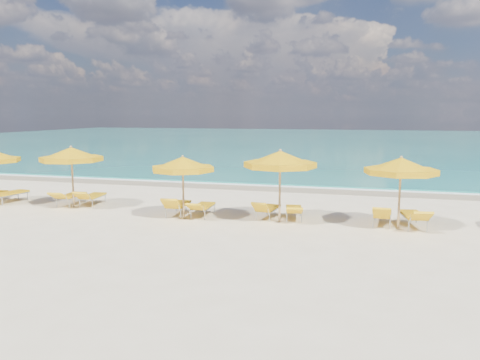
# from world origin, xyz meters

# --- Properties ---
(ground_plane) EXTENTS (120.00, 120.00, 0.00)m
(ground_plane) POSITION_xyz_m (0.00, 0.00, 0.00)
(ground_plane) COLOR beige
(ocean) EXTENTS (120.00, 80.00, 0.30)m
(ocean) POSITION_xyz_m (0.00, 48.00, 0.00)
(ocean) COLOR #14746A
(ocean) RESTS_ON ground
(wet_sand_band) EXTENTS (120.00, 2.60, 0.01)m
(wet_sand_band) POSITION_xyz_m (0.00, 7.40, 0.00)
(wet_sand_band) COLOR tan
(wet_sand_band) RESTS_ON ground
(foam_line) EXTENTS (120.00, 1.20, 0.03)m
(foam_line) POSITION_xyz_m (0.00, 8.20, 0.00)
(foam_line) COLOR white
(foam_line) RESTS_ON ground
(whitecap_near) EXTENTS (14.00, 0.36, 0.05)m
(whitecap_near) POSITION_xyz_m (-6.00, 17.00, 0.00)
(whitecap_near) COLOR white
(whitecap_near) RESTS_ON ground
(whitecap_far) EXTENTS (18.00, 0.30, 0.05)m
(whitecap_far) POSITION_xyz_m (8.00, 24.00, 0.00)
(whitecap_far) COLOR white
(whitecap_far) RESTS_ON ground
(umbrella_2) EXTENTS (3.01, 3.01, 2.46)m
(umbrella_2) POSITION_xyz_m (-6.60, 0.42, 2.10)
(umbrella_2) COLOR tan
(umbrella_2) RESTS_ON ground
(umbrella_3) EXTENTS (2.45, 2.45, 2.27)m
(umbrella_3) POSITION_xyz_m (-1.59, -0.32, 1.94)
(umbrella_3) COLOR tan
(umbrella_3) RESTS_ON ground
(umbrella_4) EXTENTS (2.85, 2.85, 2.53)m
(umbrella_4) POSITION_xyz_m (1.80, 0.10, 2.15)
(umbrella_4) COLOR tan
(umbrella_4) RESTS_ON ground
(umbrella_5) EXTENTS (2.71, 2.71, 2.38)m
(umbrella_5) POSITION_xyz_m (5.71, 0.26, 2.03)
(umbrella_5) COLOR tan
(umbrella_5) RESTS_ON ground
(lounger_1_right) EXTENTS (0.92, 1.97, 0.88)m
(lounger_1_right) POSITION_xyz_m (-9.79, 0.54, 0.24)
(lounger_1_right) COLOR #A5A8AD
(lounger_1_right) RESTS_ON ground
(lounger_2_left) EXTENTS (0.72, 1.94, 0.72)m
(lounger_2_left) POSITION_xyz_m (-7.01, 0.81, 0.22)
(lounger_2_left) COLOR #A5A8AD
(lounger_2_left) RESTS_ON ground
(lounger_2_right) EXTENTS (0.79, 1.88, 0.74)m
(lounger_2_right) POSITION_xyz_m (-6.12, 0.99, 0.22)
(lounger_2_right) COLOR #A5A8AD
(lounger_2_right) RESTS_ON ground
(lounger_3_left) EXTENTS (0.79, 1.91, 0.83)m
(lounger_3_left) POSITION_xyz_m (-2.02, 0.20, 0.23)
(lounger_3_left) COLOR #A5A8AD
(lounger_3_left) RESTS_ON ground
(lounger_3_right) EXTENTS (0.63, 1.81, 0.69)m
(lounger_3_right) POSITION_xyz_m (-1.08, 0.27, 0.21)
(lounger_3_right) COLOR #A5A8AD
(lounger_3_right) RESTS_ON ground
(lounger_4_left) EXTENTS (0.78, 1.73, 0.76)m
(lounger_4_left) POSITION_xyz_m (1.29, 0.56, 0.21)
(lounger_4_left) COLOR #A5A8AD
(lounger_4_left) RESTS_ON ground
(lounger_4_right) EXTENTS (0.86, 1.83, 0.65)m
(lounger_4_right) POSITION_xyz_m (2.22, 0.63, 0.21)
(lounger_4_right) COLOR #A5A8AD
(lounger_4_right) RESTS_ON ground
(lounger_5_left) EXTENTS (0.69, 1.78, 0.80)m
(lounger_5_left) POSITION_xyz_m (5.21, 0.57, 0.22)
(lounger_5_left) COLOR #A5A8AD
(lounger_5_left) RESTS_ON ground
(lounger_5_right) EXTENTS (0.94, 2.02, 0.79)m
(lounger_5_right) POSITION_xyz_m (6.20, 0.50, 0.23)
(lounger_5_right) COLOR #A5A8AD
(lounger_5_right) RESTS_ON ground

